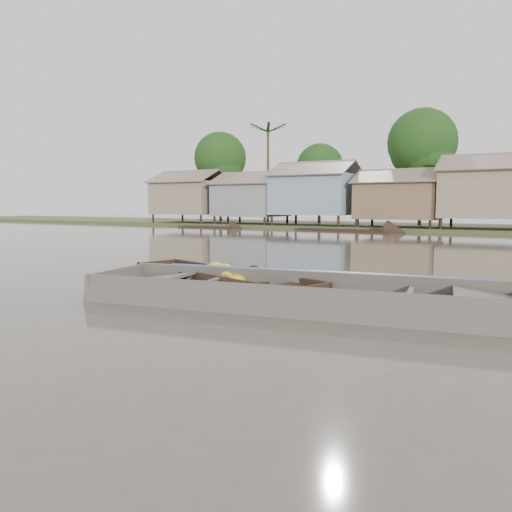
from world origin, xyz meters
The scene contains 4 objects.
ground centered at (0.00, 0.00, 0.00)m, with size 120.00×120.00×0.00m, color #4D453B.
riverbank centered at (3.03, 31.86, 3.07)m, with size 120.00×12.47×10.22m.
banana_boat centered at (-1.36, 1.55, 0.17)m, with size 5.91×3.14×0.83m.
viewer_boat centered at (1.29, 0.53, 0.08)m, with size 8.79×3.47×0.69m.
Camera 1 is at (5.16, -8.19, 1.98)m, focal length 35.00 mm.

